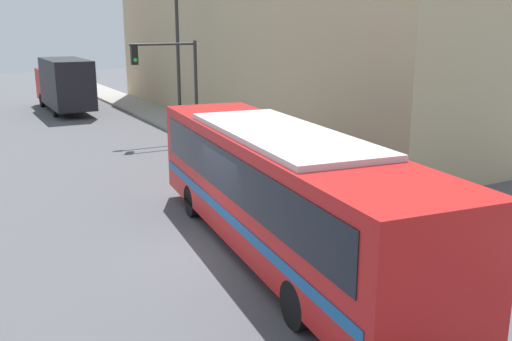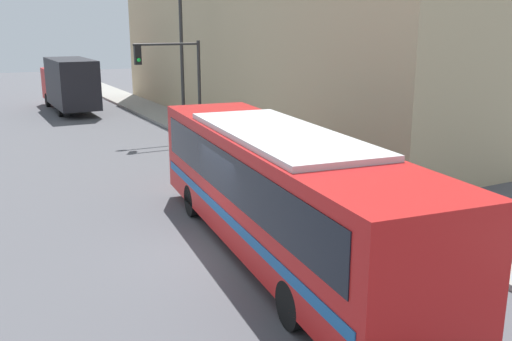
{
  "view_description": "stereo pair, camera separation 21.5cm",
  "coord_description": "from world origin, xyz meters",
  "px_view_note": "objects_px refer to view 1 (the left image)",
  "views": [
    {
      "loc": [
        -5.56,
        -11.95,
        5.46
      ],
      "look_at": [
        2.13,
        2.12,
        1.33
      ],
      "focal_mm": 40.0,
      "sensor_mm": 36.0,
      "label": 1
    },
    {
      "loc": [
        -5.37,
        -12.05,
        5.46
      ],
      "look_at": [
        2.13,
        2.12,
        1.33
      ],
      "focal_mm": 40.0,
      "sensor_mm": 36.0,
      "label": 2
    }
  ],
  "objects_px": {
    "fire_hydrant": "(308,172)",
    "pedestrian_near_corner": "(302,150)",
    "traffic_light_pole": "(172,71)",
    "city_bus": "(280,185)",
    "delivery_truck": "(64,83)",
    "street_lamp": "(171,36)",
    "parking_meter": "(260,139)"
  },
  "relations": [
    {
      "from": "parking_meter",
      "to": "city_bus",
      "type": "bearing_deg",
      "value": -116.05
    },
    {
      "from": "delivery_truck",
      "to": "parking_meter",
      "type": "height_order",
      "value": "delivery_truck"
    },
    {
      "from": "parking_meter",
      "to": "street_lamp",
      "type": "distance_m",
      "value": 9.99
    },
    {
      "from": "delivery_truck",
      "to": "street_lamp",
      "type": "height_order",
      "value": "street_lamp"
    },
    {
      "from": "fire_hydrant",
      "to": "traffic_light_pole",
      "type": "distance_m",
      "value": 10.53
    },
    {
      "from": "delivery_truck",
      "to": "city_bus",
      "type": "bearing_deg",
      "value": -90.1
    },
    {
      "from": "parking_meter",
      "to": "street_lamp",
      "type": "xyz_separation_m",
      "value": [
        -0.09,
        9.25,
        3.78
      ]
    },
    {
      "from": "delivery_truck",
      "to": "street_lamp",
      "type": "bearing_deg",
      "value": -67.79
    },
    {
      "from": "street_lamp",
      "to": "traffic_light_pole",
      "type": "bearing_deg",
      "value": -110.86
    },
    {
      "from": "fire_hydrant",
      "to": "traffic_light_pole",
      "type": "relative_size",
      "value": 0.17
    },
    {
      "from": "city_bus",
      "to": "traffic_light_pole",
      "type": "xyz_separation_m",
      "value": [
        2.91,
        14.83,
        1.54
      ]
    },
    {
      "from": "traffic_light_pole",
      "to": "parking_meter",
      "type": "height_order",
      "value": "traffic_light_pole"
    },
    {
      "from": "city_bus",
      "to": "fire_hydrant",
      "type": "height_order",
      "value": "city_bus"
    },
    {
      "from": "traffic_light_pole",
      "to": "pedestrian_near_corner",
      "type": "relative_size",
      "value": 2.78
    },
    {
      "from": "city_bus",
      "to": "fire_hydrant",
      "type": "bearing_deg",
      "value": 56.29
    },
    {
      "from": "delivery_truck",
      "to": "traffic_light_pole",
      "type": "xyz_separation_m",
      "value": [
        2.86,
        -11.94,
        1.5
      ]
    },
    {
      "from": "pedestrian_near_corner",
      "to": "delivery_truck",
      "type": "bearing_deg",
      "value": 102.27
    },
    {
      "from": "traffic_light_pole",
      "to": "pedestrian_near_corner",
      "type": "distance_m",
      "value": 9.28
    },
    {
      "from": "pedestrian_near_corner",
      "to": "parking_meter",
      "type": "bearing_deg",
      "value": 105.52
    },
    {
      "from": "city_bus",
      "to": "parking_meter",
      "type": "bearing_deg",
      "value": 70.29
    },
    {
      "from": "traffic_light_pole",
      "to": "street_lamp",
      "type": "xyz_separation_m",
      "value": [
        0.97,
        2.55,
        1.57
      ]
    },
    {
      "from": "city_bus",
      "to": "fire_hydrant",
      "type": "distance_m",
      "value": 6.3
    },
    {
      "from": "delivery_truck",
      "to": "street_lamp",
      "type": "relative_size",
      "value": 1.05
    },
    {
      "from": "parking_meter",
      "to": "pedestrian_near_corner",
      "type": "xyz_separation_m",
      "value": [
        0.59,
        -2.12,
        -0.12
      ]
    },
    {
      "from": "city_bus",
      "to": "pedestrian_near_corner",
      "type": "distance_m",
      "value": 7.58
    },
    {
      "from": "fire_hydrant",
      "to": "pedestrian_near_corner",
      "type": "xyz_separation_m",
      "value": [
        0.59,
        1.28,
        0.44
      ]
    },
    {
      "from": "parking_meter",
      "to": "delivery_truck",
      "type": "bearing_deg",
      "value": 101.9
    },
    {
      "from": "city_bus",
      "to": "fire_hydrant",
      "type": "relative_size",
      "value": 15.35
    },
    {
      "from": "delivery_truck",
      "to": "parking_meter",
      "type": "xyz_separation_m",
      "value": [
        3.93,
        -18.64,
        -0.72
      ]
    },
    {
      "from": "delivery_truck",
      "to": "pedestrian_near_corner",
      "type": "bearing_deg",
      "value": -77.73
    },
    {
      "from": "delivery_truck",
      "to": "fire_hydrant",
      "type": "height_order",
      "value": "delivery_truck"
    },
    {
      "from": "delivery_truck",
      "to": "street_lamp",
      "type": "distance_m",
      "value": 10.6
    }
  ]
}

